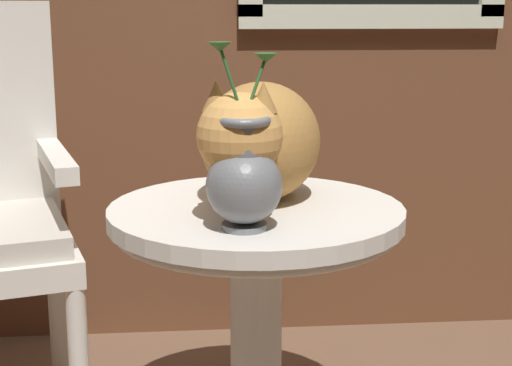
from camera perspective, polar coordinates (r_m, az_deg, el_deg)
The scene contains 3 objects.
wicker_side_table at distance 1.69m, azimuth -0.00°, elevation -7.67°, with size 0.62×0.62×0.60m.
cat at distance 1.64m, azimuth 0.14°, elevation 3.12°, with size 0.33×0.62×0.27m.
pewter_vase_with_ivy at distance 1.44m, azimuth -0.88°, elevation 0.53°, with size 0.14×0.14×0.35m.
Camera 1 is at (-0.05, -1.47, 1.01)m, focal length 54.63 mm.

